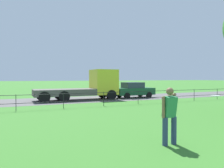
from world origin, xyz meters
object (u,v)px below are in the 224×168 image
object	(u,v)px
car_dark_green_left	(134,90)
person_thrower	(169,114)
flatbed_truck_right	(89,86)
frisbee	(215,96)

from	to	relation	value
car_dark_green_left	person_thrower	bearing A→B (deg)	-116.23
flatbed_truck_right	car_dark_green_left	size ratio (longest dim) A/B	1.82
flatbed_truck_right	frisbee	bearing A→B (deg)	-91.45
car_dark_green_left	flatbed_truck_right	bearing A→B (deg)	179.78
person_thrower	flatbed_truck_right	distance (m)	13.79
frisbee	flatbed_truck_right	bearing A→B (deg)	88.55
frisbee	flatbed_truck_right	xyz separation A→B (m)	(0.35, 13.85, -0.19)
person_thrower	flatbed_truck_right	bearing A→B (deg)	81.66
frisbee	car_dark_green_left	world-z (taller)	car_dark_green_left
person_thrower	flatbed_truck_right	world-z (taller)	flatbed_truck_right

